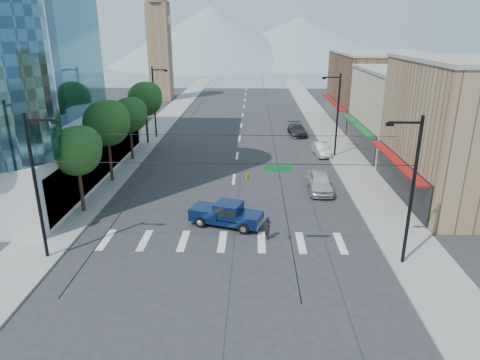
{
  "coord_description": "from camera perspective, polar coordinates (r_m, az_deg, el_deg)",
  "views": [
    {
      "loc": [
        1.78,
        -23.84,
        13.29
      ],
      "look_at": [
        0.85,
        5.33,
        3.0
      ],
      "focal_mm": 32.0,
      "sensor_mm": 36.0,
      "label": 1
    }
  ],
  "objects": [
    {
      "name": "ground",
      "position": [
        27.36,
        -2.17,
        -9.66
      ],
      "size": [
        160.0,
        160.0,
        0.0
      ],
      "primitive_type": "plane",
      "color": "#28282B",
      "rests_on": "ground"
    },
    {
      "name": "sidewalk_left",
      "position": [
        66.64,
        -10.24,
        7.68
      ],
      "size": [
        4.0,
        120.0,
        0.15
      ],
      "primitive_type": "cube",
      "color": "gray",
      "rests_on": "ground"
    },
    {
      "name": "sidewalk_right",
      "position": [
        65.99,
        10.79,
        7.53
      ],
      "size": [
        4.0,
        120.0,
        0.15
      ],
      "primitive_type": "cube",
      "color": "gray",
      "rests_on": "ground"
    },
    {
      "name": "shop_mid",
      "position": [
        51.94,
        22.57,
        8.21
      ],
      "size": [
        12.0,
        14.0,
        9.0
      ],
      "primitive_type": "cube",
      "color": "tan",
      "rests_on": "ground"
    },
    {
      "name": "shop_far",
      "position": [
        66.91,
        17.98,
        11.38
      ],
      "size": [
        12.0,
        18.0,
        10.0
      ],
      "primitive_type": "cube",
      "color": "brown",
      "rests_on": "ground"
    },
    {
      "name": "clock_tower",
      "position": [
        87.81,
        -10.68,
        17.38
      ],
      "size": [
        4.8,
        4.8,
        20.4
      ],
      "color": "#8C6B4C",
      "rests_on": "ground"
    },
    {
      "name": "mountain_left",
      "position": [
        174.67,
        -3.89,
        18.63
      ],
      "size": [
        80.0,
        80.0,
        22.0
      ],
      "primitive_type": "cone",
      "color": "gray",
      "rests_on": "ground"
    },
    {
      "name": "mountain_right",
      "position": [
        184.79,
        7.87,
        17.92
      ],
      "size": [
        90.0,
        90.0,
        18.0
      ],
      "primitive_type": "cone",
      "color": "gray",
      "rests_on": "ground"
    },
    {
      "name": "tree_near",
      "position": [
        33.62,
        -20.76,
        3.85
      ],
      "size": [
        3.65,
        3.64,
        6.71
      ],
      "color": "black",
      "rests_on": "ground"
    },
    {
      "name": "tree_midnear",
      "position": [
        39.86,
        -17.17,
        7.43
      ],
      "size": [
        4.09,
        4.09,
        7.52
      ],
      "color": "black",
      "rests_on": "ground"
    },
    {
      "name": "tree_midfar",
      "position": [
        46.53,
        -14.4,
        8.54
      ],
      "size": [
        3.65,
        3.64,
        6.71
      ],
      "color": "black",
      "rests_on": "ground"
    },
    {
      "name": "tree_far",
      "position": [
        53.1,
        -12.42,
        10.64
      ],
      "size": [
        4.09,
        4.09,
        7.52
      ],
      "color": "black",
      "rests_on": "ground"
    },
    {
      "name": "signal_rig",
      "position": [
        24.48,
        -2.01,
        -1.28
      ],
      "size": [
        21.8,
        0.2,
        9.0
      ],
      "color": "black",
      "rests_on": "ground"
    },
    {
      "name": "lamp_pole_nw",
      "position": [
        55.89,
        -11.25,
        10.46
      ],
      "size": [
        2.0,
        0.25,
        9.0
      ],
      "color": "black",
      "rests_on": "ground"
    },
    {
      "name": "lamp_pole_ne",
      "position": [
        47.44,
        12.75,
        8.81
      ],
      "size": [
        2.0,
        0.25,
        9.0
      ],
      "color": "black",
      "rests_on": "ground"
    },
    {
      "name": "pickup_truck",
      "position": [
        30.53,
        -1.89,
        -4.49
      ],
      "size": [
        5.51,
        3.3,
        1.77
      ],
      "rotation": [
        0.0,
        0.0,
        -0.3
      ],
      "color": "#08183E",
      "rests_on": "ground"
    },
    {
      "name": "pedestrian",
      "position": [
        28.74,
        3.71,
        -6.4
      ],
      "size": [
        0.41,
        0.6,
        1.59
      ],
      "primitive_type": "imported",
      "rotation": [
        0.0,
        0.0,
        1.62
      ],
      "color": "black",
      "rests_on": "ground"
    },
    {
      "name": "parked_car_near",
      "position": [
        37.6,
        10.62,
        -0.28
      ],
      "size": [
        2.06,
        4.91,
        1.66
      ],
      "primitive_type": "imported",
      "rotation": [
        0.0,
        0.0,
        -0.02
      ],
      "color": "silver",
      "rests_on": "ground"
    },
    {
      "name": "parked_car_mid",
      "position": [
        48.68,
        10.79,
        4.07
      ],
      "size": [
        1.84,
        4.29,
        1.37
      ],
      "primitive_type": "imported",
      "rotation": [
        0.0,
        0.0,
        0.09
      ],
      "color": "#BABABA",
      "rests_on": "ground"
    },
    {
      "name": "parked_car_far",
      "position": [
        57.66,
        7.63,
        6.66
      ],
      "size": [
        2.5,
        5.16,
        1.45
      ],
      "primitive_type": "imported",
      "rotation": [
        0.0,
        0.0,
        0.1
      ],
      "color": "#2A2A2D",
      "rests_on": "ground"
    }
  ]
}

